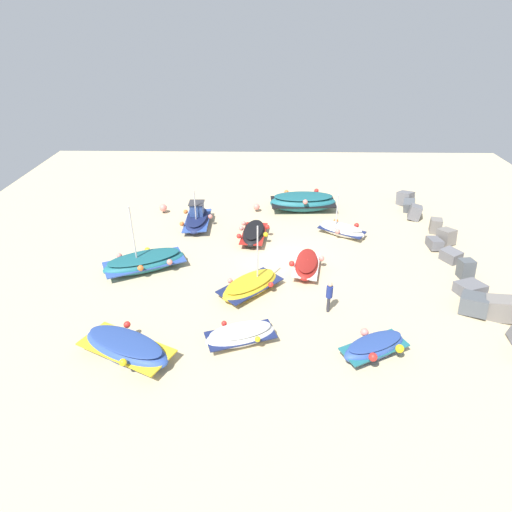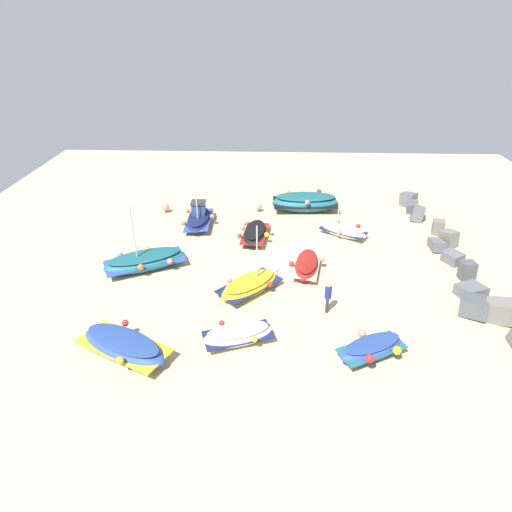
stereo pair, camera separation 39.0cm
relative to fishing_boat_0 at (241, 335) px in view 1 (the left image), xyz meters
The scene contains 15 objects.
ground_plane 7.52m from the fishing_boat_0, 164.03° to the left, with size 44.92×44.92×0.00m, color #C6B289.
fishing_boat_0 is the anchor object (origin of this frame).
fishing_boat_1 15.13m from the fishing_boat_0, 165.42° to the left, with size 2.63×4.89×1.32m.
fishing_boat_2 12.38m from the fishing_boat_0, 163.41° to the right, with size 3.81×2.11×2.76m.
fishing_boat_3 8.32m from the fishing_boat_0, 136.83° to the right, with size 3.53×4.83×3.96m.
fishing_boat_4 6.94m from the fishing_boat_0, 150.82° to the left, with size 3.31×2.05×0.92m.
fishing_boat_5 3.99m from the fishing_boat_0, behind, with size 3.63×3.61×3.62m.
fishing_boat_6 9.87m from the fishing_boat_0, behind, with size 3.42×2.05×0.90m.
fishing_boat_7 5.72m from the fishing_boat_0, 82.83° to the left, with size 2.40×3.20×0.93m.
fishing_boat_8 4.84m from the fishing_boat_0, 78.09° to the right, with size 3.33×4.51×0.91m.
fishing_boat_9 12.19m from the fishing_boat_0, 150.38° to the left, with size 2.60×3.20×2.74m.
person_walking 4.80m from the fishing_boat_0, 120.01° to the left, with size 0.32×0.32×1.62m.
breakwater_rocks 13.59m from the fishing_boat_0, 119.68° to the left, with size 18.27×2.70×1.29m.
mooring_buoy_0 14.32m from the fishing_boat_0, behind, with size 0.47×0.47×0.61m.
mooring_buoy_1 15.25m from the fishing_boat_0, 155.72° to the right, with size 0.54×0.54×0.68m.
Camera 1 is at (21.98, -1.10, 12.72)m, focal length 30.43 mm.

